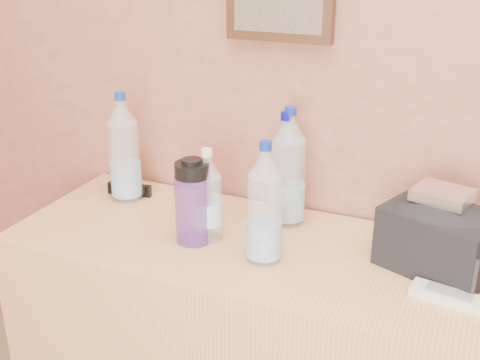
% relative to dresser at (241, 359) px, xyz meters
% --- Properties ---
extents(dresser, '(1.26, 0.52, 0.78)m').
position_rel_dresser_xyz_m(dresser, '(0.00, 0.00, 0.00)').
color(dresser, tan).
rests_on(dresser, ground).
extents(pet_large_a, '(0.09, 0.09, 0.34)m').
position_rel_dresser_xyz_m(pet_large_a, '(-0.44, 0.12, 0.54)').
color(pet_large_a, silver).
rests_on(pet_large_a, dresser).
extents(pet_large_b, '(0.09, 0.09, 0.32)m').
position_rel_dresser_xyz_m(pet_large_b, '(0.06, 0.16, 0.54)').
color(pet_large_b, '#C5F0FF').
rests_on(pet_large_b, dresser).
extents(pet_large_c, '(0.09, 0.09, 0.34)m').
position_rel_dresser_xyz_m(pet_large_c, '(0.07, 0.16, 0.54)').
color(pet_large_c, silver).
rests_on(pet_large_c, dresser).
extents(pet_large_d, '(0.09, 0.09, 0.31)m').
position_rel_dresser_xyz_m(pet_large_d, '(0.09, -0.07, 0.53)').
color(pet_large_d, '#AACBDC').
rests_on(pet_large_d, dresser).
extents(pet_small, '(0.07, 0.07, 0.26)m').
position_rel_dresser_xyz_m(pet_small, '(-0.09, -0.02, 0.50)').
color(pet_small, white).
rests_on(pet_small, dresser).
extents(nalgene_bottle, '(0.09, 0.09, 0.23)m').
position_rel_dresser_xyz_m(nalgene_bottle, '(-0.12, -0.05, 0.51)').
color(nalgene_bottle, '#5C2D8E').
rests_on(nalgene_bottle, dresser).
extents(sunglasses, '(0.15, 0.07, 0.04)m').
position_rel_dresser_xyz_m(sunglasses, '(-0.44, 0.14, 0.41)').
color(sunglasses, black).
rests_on(sunglasses, dresser).
extents(ac_remote, '(0.17, 0.08, 0.02)m').
position_rel_dresser_xyz_m(ac_remote, '(0.54, -0.08, 0.40)').
color(ac_remote, silver).
rests_on(ac_remote, dresser).
extents(toiletry_bag, '(0.31, 0.27, 0.17)m').
position_rel_dresser_xyz_m(toiletry_bag, '(0.49, 0.06, 0.48)').
color(toiletry_bag, black).
rests_on(toiletry_bag, dresser).
extents(foil_packet, '(0.15, 0.14, 0.03)m').
position_rel_dresser_xyz_m(foil_packet, '(0.49, 0.08, 0.58)').
color(foil_packet, silver).
rests_on(foil_packet, toiletry_bag).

